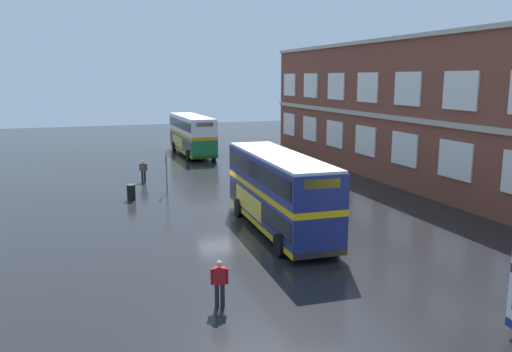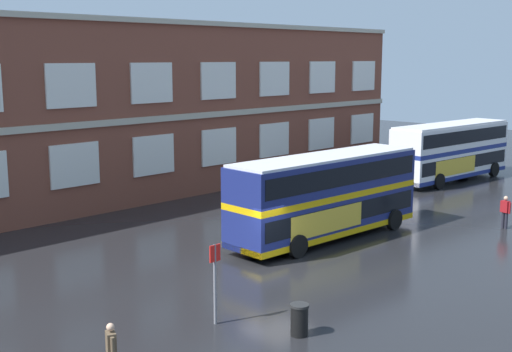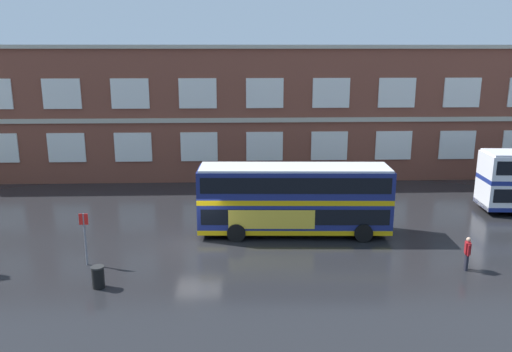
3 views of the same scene
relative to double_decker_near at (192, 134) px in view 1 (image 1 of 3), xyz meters
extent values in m
plane|color=black|center=(22.88, -1.36, -2.15)|extent=(120.00, 120.00, 0.00)
cube|color=brown|center=(24.66, 14.64, 3.15)|extent=(52.47, 8.00, 10.59)
cube|color=#B2A893|center=(24.66, 10.56, 2.93)|extent=(52.47, 0.16, 0.36)
cube|color=#B2A893|center=(24.66, 10.59, 8.59)|extent=(52.47, 0.28, 0.30)
cube|color=silver|center=(1.05, 10.58, 0.82)|extent=(2.94, 0.12, 2.33)
cube|color=silver|center=(6.30, 10.58, 0.82)|extent=(2.94, 0.12, 2.33)
cube|color=silver|center=(11.54, 10.58, 0.82)|extent=(2.94, 0.12, 2.33)
cube|color=silver|center=(16.79, 10.58, 0.82)|extent=(2.94, 0.12, 2.33)
cube|color=silver|center=(22.04, 10.58, 0.82)|extent=(2.94, 0.12, 2.33)
cube|color=silver|center=(27.29, 10.58, 0.82)|extent=(2.94, 0.12, 2.33)
cube|color=silver|center=(1.05, 10.58, 5.05)|extent=(2.94, 0.12, 2.33)
cube|color=silver|center=(6.30, 10.58, 5.05)|extent=(2.94, 0.12, 2.33)
cube|color=silver|center=(11.54, 10.58, 5.05)|extent=(2.94, 0.12, 2.33)
cube|color=silver|center=(16.79, 10.58, 5.05)|extent=(2.94, 0.12, 2.33)
cube|color=silver|center=(22.04, 10.58, 5.05)|extent=(2.94, 0.12, 2.33)
cube|color=silver|center=(27.29, 10.58, 5.05)|extent=(2.94, 0.12, 2.33)
cube|color=#197038|center=(0.00, 0.00, -0.92)|extent=(11.03, 2.68, 1.75)
cube|color=black|center=(0.00, 0.00, -0.71)|extent=(10.59, 2.72, 0.90)
cube|color=orange|center=(0.00, 0.00, 0.10)|extent=(11.03, 2.68, 0.30)
cube|color=silver|center=(0.00, 0.00, 1.03)|extent=(11.03, 2.68, 1.55)
cube|color=black|center=(0.00, 0.00, 1.10)|extent=(10.59, 2.72, 0.90)
cube|color=orange|center=(0.00, 0.00, -1.66)|extent=(11.03, 2.70, 0.28)
cube|color=silver|center=(0.00, 0.00, 1.86)|extent=(10.81, 2.58, 0.12)
cube|color=gold|center=(-1.31, -1.30, -0.84)|extent=(4.84, 0.09, 1.10)
cube|color=yellow|center=(5.47, 0.07, 1.45)|extent=(0.08, 1.66, 0.40)
cylinder|color=black|center=(3.86, -1.23, -1.63)|extent=(1.04, 0.33, 1.04)
cylinder|color=black|center=(3.83, 1.32, -1.63)|extent=(1.04, 0.33, 1.04)
cylinder|color=black|center=(-3.29, -1.31, -1.63)|extent=(1.04, 0.33, 1.04)
cylinder|color=black|center=(-3.32, 1.24, -1.63)|extent=(1.04, 0.33, 1.04)
cube|color=navy|center=(28.34, -1.56, -0.92)|extent=(11.10, 3.02, 1.75)
cube|color=black|center=(28.34, -1.56, -0.71)|extent=(10.66, 3.04, 0.90)
cube|color=gold|center=(28.34, -1.56, 0.10)|extent=(11.10, 3.02, 0.30)
cube|color=navy|center=(28.34, -1.56, 1.03)|extent=(11.10, 3.02, 1.55)
cube|color=black|center=(28.34, -1.56, 1.10)|extent=(10.66, 3.04, 0.90)
cube|color=gold|center=(28.34, -1.56, -1.66)|extent=(11.10, 3.04, 0.28)
cube|color=silver|center=(28.34, -1.56, 1.86)|extent=(10.88, 2.91, 0.12)
cube|color=gold|center=(26.96, -2.79, -0.84)|extent=(4.84, 0.24, 1.10)
cube|color=yellow|center=(33.80, -1.80, 1.45)|extent=(0.13, 1.66, 0.40)
cylinder|color=black|center=(32.13, -3.00, -1.63)|extent=(1.05, 0.36, 1.04)
cylinder|color=black|center=(32.24, -0.45, -1.63)|extent=(1.05, 0.36, 1.04)
cylinder|color=black|center=(24.99, -2.69, -1.63)|extent=(1.05, 0.36, 1.04)
cylinder|color=black|center=(25.10, -0.15, -1.63)|extent=(1.05, 0.36, 1.04)
cylinder|color=black|center=(12.76, -6.75, -1.72)|extent=(0.21, 0.21, 0.85)
cylinder|color=black|center=(12.84, -6.56, -1.72)|extent=(0.21, 0.21, 0.85)
cube|color=brown|center=(12.80, -6.66, -1.00)|extent=(0.38, 0.46, 0.60)
cylinder|color=brown|center=(12.70, -6.89, -1.03)|extent=(0.15, 0.15, 0.57)
cylinder|color=brown|center=(12.91, -6.42, -1.03)|extent=(0.15, 0.15, 0.57)
sphere|color=tan|center=(12.80, -6.66, -0.56)|extent=(0.22, 0.22, 0.22)
cylinder|color=black|center=(36.24, -7.05, -1.72)|extent=(0.20, 0.20, 0.85)
cylinder|color=black|center=(36.29, -6.85, -1.72)|extent=(0.20, 0.20, 0.85)
cube|color=maroon|center=(36.27, -6.95, -1.00)|extent=(0.33, 0.45, 0.60)
cylinder|color=maroon|center=(36.20, -7.20, -1.03)|extent=(0.13, 0.13, 0.57)
cylinder|color=maroon|center=(36.33, -6.70, -1.03)|extent=(0.13, 0.13, 0.57)
sphere|color=tan|center=(36.27, -6.95, -0.56)|extent=(0.22, 0.22, 0.22)
cylinder|color=slate|center=(17.48, -5.63, -0.80)|extent=(0.10, 0.10, 2.70)
cube|color=red|center=(17.48, -5.65, 0.27)|extent=(0.44, 0.04, 0.56)
cylinder|color=black|center=(18.72, -8.20, -1.67)|extent=(0.56, 0.56, 0.95)
cylinder|color=black|center=(18.72, -8.20, -1.16)|extent=(0.60, 0.60, 0.08)
camera|label=1|loc=(52.74, -11.36, 5.82)|focal=36.06mm
camera|label=2|loc=(3.49, -21.20, 6.51)|focal=47.02mm
camera|label=3|loc=(25.07, -29.84, 8.40)|focal=35.89mm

